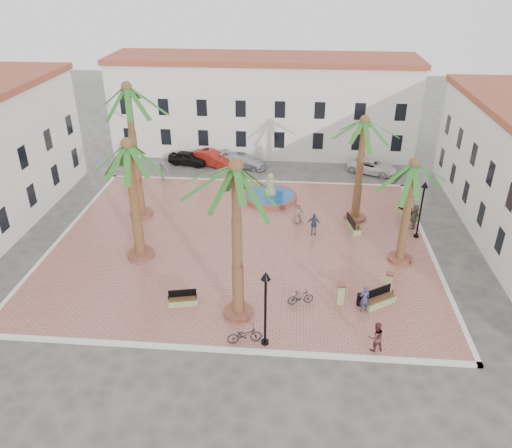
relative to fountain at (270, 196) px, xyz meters
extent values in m
plane|color=#56544F|center=(-1.57, -7.18, -0.46)|extent=(120.00, 120.00, 0.00)
cube|color=#B2665A|center=(-1.57, -7.18, -0.38)|extent=(26.00, 22.00, 0.15)
cube|color=silver|center=(-1.57, 3.82, -0.38)|extent=(26.30, 0.30, 0.16)
cube|color=silver|center=(-1.57, -18.18, -0.38)|extent=(26.30, 0.30, 0.16)
cube|color=silver|center=(11.43, -7.18, -0.38)|extent=(0.30, 22.30, 0.16)
cube|color=silver|center=(-14.57, -7.18, -0.38)|extent=(0.30, 22.30, 0.16)
cube|color=white|center=(-1.57, 12.82, 4.04)|extent=(30.00, 7.00, 9.00)
cube|color=#A54D34|center=(-1.57, 12.82, 8.79)|extent=(30.40, 7.40, 0.50)
cube|color=black|center=(-14.70, 9.34, 1.74)|extent=(1.00, 0.12, 1.60)
cube|color=black|center=(-10.95, 9.34, 1.74)|extent=(1.00, 0.12, 1.60)
cube|color=black|center=(-7.20, 9.34, 1.74)|extent=(1.00, 0.12, 1.60)
cube|color=black|center=(-3.45, 9.34, 1.74)|extent=(1.00, 0.12, 1.60)
cube|color=black|center=(0.30, 9.34, 1.74)|extent=(1.00, 0.12, 1.60)
cube|color=black|center=(4.05, 9.34, 1.74)|extent=(1.00, 0.12, 1.60)
cube|color=black|center=(7.80, 9.34, 1.74)|extent=(1.00, 0.12, 1.60)
cube|color=black|center=(11.55, 9.34, 1.74)|extent=(1.00, 0.12, 1.60)
cube|color=black|center=(-14.70, 9.34, 4.74)|extent=(1.00, 0.12, 1.60)
cube|color=black|center=(-10.95, 9.34, 4.74)|extent=(1.00, 0.12, 1.60)
cube|color=black|center=(-7.20, 9.34, 4.74)|extent=(1.00, 0.12, 1.60)
cube|color=black|center=(-3.45, 9.34, 4.74)|extent=(1.00, 0.12, 1.60)
cube|color=black|center=(0.30, 9.34, 4.74)|extent=(1.00, 0.12, 1.60)
cube|color=black|center=(4.05, 9.34, 4.74)|extent=(1.00, 0.12, 1.60)
cube|color=black|center=(7.80, 9.34, 4.74)|extent=(1.00, 0.12, 1.60)
cube|color=black|center=(11.55, 9.34, 4.74)|extent=(1.00, 0.12, 1.60)
cube|color=black|center=(14.97, -9.24, 1.74)|extent=(0.12, 1.00, 1.60)
cube|color=black|center=(14.97, -5.53, 1.74)|extent=(0.12, 1.00, 1.60)
cube|color=black|center=(14.97, -1.81, 1.74)|extent=(0.12, 1.00, 1.60)
cube|color=black|center=(14.97, 1.90, 1.74)|extent=(0.12, 1.00, 1.60)
cube|color=black|center=(14.97, 5.61, 1.74)|extent=(0.12, 1.00, 1.60)
cube|color=black|center=(14.97, -9.24, 4.74)|extent=(0.12, 1.00, 1.60)
cube|color=black|center=(14.97, -5.53, 4.74)|extent=(0.12, 1.00, 1.60)
cube|color=black|center=(14.97, -1.81, 4.74)|extent=(0.12, 1.00, 1.60)
cube|color=black|center=(14.97, 1.90, 4.74)|extent=(0.12, 1.00, 1.60)
cube|color=black|center=(14.97, 5.61, 4.74)|extent=(0.12, 1.00, 1.60)
cube|color=black|center=(-17.59, -9.18, 1.74)|extent=(0.12, 1.00, 1.60)
cube|color=black|center=(-17.59, -5.18, 1.74)|extent=(0.12, 1.00, 1.60)
cube|color=black|center=(-17.59, -1.18, 1.74)|extent=(0.12, 1.00, 1.60)
cube|color=black|center=(-17.59, 2.82, 1.74)|extent=(0.12, 1.00, 1.60)
cube|color=black|center=(-17.59, -5.18, 4.74)|extent=(0.12, 1.00, 1.60)
cube|color=black|center=(-17.59, -1.18, 4.74)|extent=(0.12, 1.00, 1.60)
cube|color=black|center=(-17.59, 2.82, 4.74)|extent=(0.12, 1.00, 1.60)
cylinder|color=brown|center=(0.00, 0.00, -0.10)|extent=(4.41, 4.41, 0.42)
cylinder|color=#194C8C|center=(0.00, 0.00, 0.09)|extent=(3.88, 3.88, 0.06)
cylinder|color=#8EA162|center=(0.00, 0.00, 0.11)|extent=(0.94, 0.94, 0.84)
cylinder|color=#8EA162|center=(0.00, 0.00, 0.95)|extent=(0.63, 0.63, 1.26)
sphere|color=#8EA162|center=(0.00, 0.00, 1.74)|extent=(0.46, 0.46, 0.46)
cylinder|color=brown|center=(-9.83, -3.66, -0.18)|extent=(1.75, 1.75, 0.26)
cylinder|color=brown|center=(-9.83, -3.66, 4.76)|extent=(0.57, 0.57, 9.61)
sphere|color=brown|center=(-9.83, -3.66, 9.56)|extent=(0.76, 0.76, 0.76)
cylinder|color=brown|center=(-8.14, -9.61, -0.18)|extent=(1.79, 1.79, 0.27)
cylinder|color=brown|center=(-8.14, -9.61, 3.75)|extent=(0.58, 0.58, 7.58)
sphere|color=brown|center=(-8.14, -9.61, 7.54)|extent=(0.78, 0.78, 0.78)
cylinder|color=brown|center=(-0.87, -15.27, -0.18)|extent=(1.68, 1.68, 0.25)
cylinder|color=brown|center=(-0.87, -15.27, 4.24)|extent=(0.54, 0.54, 8.60)
sphere|color=brown|center=(-0.87, -15.27, 8.54)|extent=(0.73, 0.73, 0.73)
cylinder|color=brown|center=(9.10, -8.73, -0.19)|extent=(1.54, 1.54, 0.23)
cylinder|color=brown|center=(9.10, -8.73, 3.22)|extent=(0.50, 0.50, 6.59)
sphere|color=brown|center=(9.10, -8.73, 6.51)|extent=(0.68, 0.68, 0.68)
cylinder|color=brown|center=(6.68, -2.95, -0.19)|extent=(1.63, 1.63, 0.24)
cylinder|color=brown|center=(6.68, -2.95, 3.68)|extent=(0.53, 0.53, 7.50)
sphere|color=brown|center=(6.68, -2.95, 7.43)|extent=(0.71, 0.71, 0.71)
cube|color=#8EA162|center=(-4.15, -14.71, -0.12)|extent=(1.77, 0.88, 0.38)
cube|color=#56351E|center=(-4.15, -14.71, 0.10)|extent=(1.67, 0.81, 0.06)
cube|color=black|center=(-4.20, -14.51, 0.35)|extent=(1.58, 0.40, 0.47)
cylinder|color=black|center=(-4.94, -14.88, 0.21)|extent=(0.05, 0.05, 0.28)
cylinder|color=black|center=(-3.37, -14.53, 0.21)|extent=(0.05, 0.05, 0.28)
cube|color=#8EA162|center=(7.11, -13.78, -0.09)|extent=(1.99, 1.58, 0.44)
cube|color=#56351E|center=(7.11, -13.78, 0.16)|extent=(1.87, 1.48, 0.07)
cube|color=black|center=(6.98, -13.58, 0.46)|extent=(1.60, 1.06, 0.55)
cylinder|color=black|center=(6.33, -14.29, 0.29)|extent=(0.05, 0.05, 0.33)
cylinder|color=black|center=(7.89, -13.28, 0.29)|extent=(0.05, 0.05, 0.33)
cube|color=#8EA162|center=(6.42, -4.74, -0.09)|extent=(1.05, 2.08, 0.44)
cube|color=#56351E|center=(6.42, -4.74, 0.17)|extent=(0.97, 1.96, 0.07)
cube|color=black|center=(6.19, -4.79, 0.47)|extent=(0.48, 1.85, 0.55)
cylinder|color=black|center=(6.64, -5.65, 0.30)|extent=(0.05, 0.05, 0.33)
cylinder|color=black|center=(6.21, -3.82, 0.30)|extent=(0.05, 0.05, 0.33)
cube|color=#8EA162|center=(10.83, -2.30, -0.09)|extent=(1.55, 1.96, 0.43)
cube|color=#56351E|center=(10.83, -2.30, 0.15)|extent=(1.44, 1.84, 0.06)
cube|color=black|center=(10.63, -2.43, 0.45)|extent=(1.04, 1.57, 0.54)
cylinder|color=black|center=(11.32, -3.08, 0.28)|extent=(0.05, 0.05, 0.32)
cylinder|color=black|center=(10.33, -1.53, 0.28)|extent=(0.05, 0.05, 0.32)
cylinder|color=black|center=(0.78, -17.58, -0.22)|extent=(0.39, 0.39, 0.17)
cylinder|color=black|center=(0.78, -17.58, 1.77)|extent=(0.13, 0.13, 3.94)
cone|color=black|center=(0.78, -17.58, 3.90)|extent=(0.48, 0.48, 0.44)
sphere|color=beige|center=(0.78, -17.58, 3.74)|extent=(0.26, 0.26, 0.26)
cylinder|color=black|center=(10.83, -5.44, -0.22)|extent=(0.38, 0.38, 0.17)
cylinder|color=black|center=(10.83, -5.44, 1.71)|extent=(0.13, 0.13, 3.83)
cone|color=black|center=(10.83, -5.44, 3.78)|extent=(0.47, 0.47, 0.43)
sphere|color=beige|center=(10.83, -5.44, 3.62)|extent=(0.26, 0.26, 0.26)
cube|color=#8EA162|center=(4.87, -13.79, 0.30)|extent=(0.38, 0.38, 1.23)
cube|color=brown|center=(4.87, -13.79, 0.96)|extent=(0.48, 0.48, 0.09)
cube|color=#8EA162|center=(-2.52, -0.06, 0.36)|extent=(0.46, 0.46, 1.34)
cube|color=brown|center=(-2.52, -0.06, 1.08)|extent=(0.58, 0.58, 0.10)
cube|color=#8EA162|center=(7.80, -12.34, 0.28)|extent=(0.44, 0.44, 1.18)
cube|color=brown|center=(7.80, -12.34, 0.92)|extent=(0.55, 0.55, 0.09)
cylinder|color=black|center=(5.98, -13.85, 0.05)|extent=(0.37, 0.37, 0.72)
imported|color=#353753|center=(6.14, -14.41, 0.52)|extent=(0.71, 0.59, 1.67)
imported|color=black|center=(-0.28, -17.58, 0.17)|extent=(1.92, 1.07, 0.95)
imported|color=#58272D|center=(6.37, -17.58, 0.53)|extent=(0.98, 0.87, 1.69)
imported|color=black|center=(2.58, -14.06, 0.16)|extent=(1.62, 0.86, 0.94)
imported|color=#7D6453|center=(2.29, -4.02, 0.56)|extent=(0.89, 0.62, 1.74)
imported|color=#394760|center=(3.46, -5.67, 0.52)|extent=(1.03, 0.57, 1.66)
imported|color=#525157|center=(-9.82, 3.22, 0.62)|extent=(0.82, 1.27, 1.86)
imported|color=#625A4D|center=(10.83, -4.03, 0.64)|extent=(1.01, 1.85, 1.90)
imported|color=black|center=(-8.46, 7.66, 0.21)|extent=(4.15, 2.38, 1.33)
imported|color=maroon|center=(-6.19, 7.69, 0.26)|extent=(4.62, 3.22, 1.44)
imported|color=silver|center=(-2.99, 7.49, 0.20)|extent=(4.86, 3.10, 1.31)
imported|color=white|center=(9.14, 6.98, 0.17)|extent=(4.97, 3.66, 1.26)
camera|label=1|loc=(2.01, -37.49, 17.29)|focal=35.00mm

